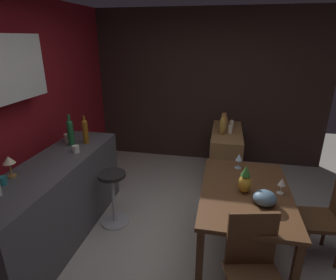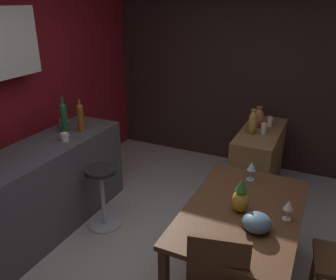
% 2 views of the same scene
% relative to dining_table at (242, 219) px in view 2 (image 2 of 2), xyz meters
% --- Properties ---
extents(ground_plane, '(9.00, 9.00, 0.00)m').
position_rel_dining_table_xyz_m(ground_plane, '(-0.15, 0.47, -0.65)').
color(ground_plane, '#B7B2A8').
extents(wall_side_right, '(0.10, 4.40, 2.60)m').
position_rel_dining_table_xyz_m(wall_side_right, '(2.40, 0.77, 0.65)').
color(wall_side_right, '#33231E').
rests_on(wall_side_right, ground_plane).
extents(dining_table, '(1.34, 0.85, 0.74)m').
position_rel_dining_table_xyz_m(dining_table, '(0.00, 0.00, 0.00)').
color(dining_table, '#56351E').
rests_on(dining_table, ground_plane).
extents(kitchen_counter, '(2.10, 0.60, 0.90)m').
position_rel_dining_table_xyz_m(kitchen_counter, '(-0.16, 1.99, -0.20)').
color(kitchen_counter, '#4C4C51').
rests_on(kitchen_counter, ground_plane).
extents(sideboard_cabinet, '(1.10, 0.44, 0.82)m').
position_rel_dining_table_xyz_m(sideboard_cabinet, '(1.56, 0.19, -0.24)').
color(sideboard_cabinet, olive).
rests_on(sideboard_cabinet, ground_plane).
extents(bar_stool, '(0.34, 0.34, 0.67)m').
position_rel_dining_table_xyz_m(bar_stool, '(0.19, 1.47, -0.29)').
color(bar_stool, '#262323').
rests_on(bar_stool, ground_plane).
extents(wine_glass_left, '(0.07, 0.07, 0.16)m').
position_rel_dining_table_xyz_m(wine_glass_left, '(0.01, -0.32, 0.20)').
color(wine_glass_left, silver).
rests_on(wine_glass_left, dining_table).
extents(wine_glass_right, '(0.08, 0.08, 0.17)m').
position_rel_dining_table_xyz_m(wine_glass_right, '(0.49, 0.06, 0.21)').
color(wine_glass_right, silver).
rests_on(wine_glass_right, dining_table).
extents(pineapple_centerpiece, '(0.13, 0.13, 0.28)m').
position_rel_dining_table_xyz_m(pineapple_centerpiece, '(-0.04, 0.02, 0.20)').
color(pineapple_centerpiece, gold).
rests_on(pineapple_centerpiece, dining_table).
extents(fruit_bowl, '(0.20, 0.20, 0.13)m').
position_rel_dining_table_xyz_m(fruit_bowl, '(-0.22, -0.14, 0.15)').
color(fruit_bowl, slate).
rests_on(fruit_bowl, dining_table).
extents(wine_bottle_green, '(0.08, 0.08, 0.38)m').
position_rel_dining_table_xyz_m(wine_bottle_green, '(0.39, 2.05, 0.42)').
color(wine_bottle_green, '#1E592D').
rests_on(wine_bottle_green, kitchen_counter).
extents(wine_bottle_amber, '(0.07, 0.07, 0.35)m').
position_rel_dining_table_xyz_m(wine_bottle_amber, '(0.49, 1.91, 0.41)').
color(wine_bottle_amber, '#8C5114').
rests_on(wine_bottle_amber, kitchen_counter).
extents(cup_cream, '(0.13, 0.09, 0.10)m').
position_rel_dining_table_xyz_m(cup_cream, '(0.50, 2.16, 0.30)').
color(cup_cream, beige).
rests_on(cup_cream, kitchen_counter).
extents(cup_white, '(0.11, 0.08, 0.08)m').
position_rel_dining_table_xyz_m(cup_white, '(0.19, 1.88, 0.29)').
color(cup_white, white).
rests_on(cup_white, kitchen_counter).
extents(pillar_candle_tall, '(0.06, 0.06, 0.14)m').
position_rel_dining_table_xyz_m(pillar_candle_tall, '(1.74, 0.13, 0.22)').
color(pillar_candle_tall, white).
rests_on(pillar_candle_tall, sideboard_cabinet).
extents(pillar_candle_short, '(0.06, 0.06, 0.14)m').
position_rel_dining_table_xyz_m(pillar_candle_short, '(1.47, 0.15, 0.23)').
color(pillar_candle_short, white).
rests_on(pillar_candle_short, sideboard_cabinet).
extents(vase_brass, '(0.09, 0.09, 0.29)m').
position_rel_dining_table_xyz_m(vase_brass, '(1.38, 0.26, 0.31)').
color(vase_brass, '#B78C38').
rests_on(vase_brass, sideboard_cabinet).
extents(vase_copper, '(0.12, 0.12, 0.25)m').
position_rel_dining_table_xyz_m(vase_copper, '(1.63, 0.25, 0.29)').
color(vase_copper, '#B26038').
rests_on(vase_copper, sideboard_cabinet).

